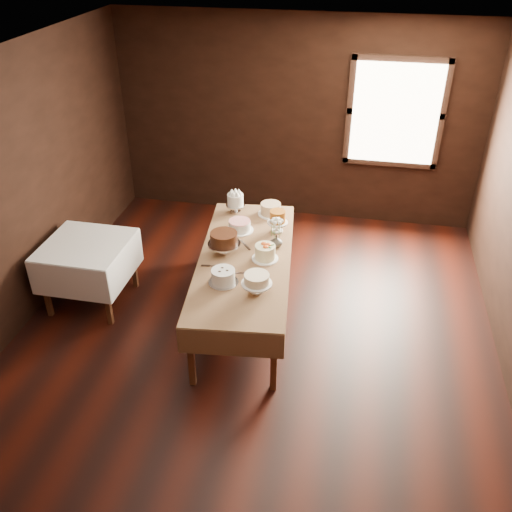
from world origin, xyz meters
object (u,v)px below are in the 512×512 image
object	(u,v)px
cake_caramel	(277,222)
cake_flowers	(265,253)
flower_vase	(276,241)
side_table	(86,251)
display_table	(245,261)
cake_swirl	(223,277)
cake_cream	(257,284)
cake_speckled	(271,209)
cake_server_e	(217,266)
cake_lattice	(240,226)
cake_server_a	(242,273)
cake_chocolate	(224,243)
cake_server_c	(243,243)
cake_server_b	(268,281)
cake_meringue	(235,204)
cake_server_d	(269,246)

from	to	relation	value
cake_caramel	cake_flowers	xyz separation A→B (m)	(-0.03, -0.61, -0.04)
flower_vase	side_table	bearing A→B (deg)	-170.14
display_table	cake_swirl	xyz separation A→B (m)	(-0.10, -0.51, 0.13)
cake_flowers	cake_cream	distance (m)	0.59
side_table	cake_speckled	world-z (taller)	cake_speckled
flower_vase	cake_server_e	bearing A→B (deg)	-137.02
display_table	cake_speckled	bearing A→B (deg)	84.15
cake_lattice	cake_server_a	size ratio (longest dim) A/B	1.35
cake_lattice	cake_chocolate	world-z (taller)	cake_chocolate
cake_lattice	cake_flowers	xyz separation A→B (m)	(0.39, -0.54, 0.02)
cake_server_e	flower_vase	bearing A→B (deg)	33.91
cake_flowers	cake_server_c	distance (m)	0.40
cake_caramel	cake_server_a	world-z (taller)	cake_caramel
cake_flowers	cake_server_b	world-z (taller)	cake_flowers
cake_server_a	cake_server_e	xyz separation A→B (m)	(-0.28, 0.08, 0.00)
cake_server_a	cake_caramel	bearing A→B (deg)	63.54
cake_chocolate	flower_vase	bearing A→B (deg)	22.73
cake_meringue	cake_cream	size ratio (longest dim) A/B	0.73
cake_swirl	cake_server_a	distance (m)	0.26
cake_speckled	cake_swirl	xyz separation A→B (m)	(-0.20, -1.51, 0.00)
cake_speckled	cake_cream	world-z (taller)	cake_cream
cake_flowers	cake_server_a	bearing A→B (deg)	-119.23
side_table	cake_server_b	distance (m)	2.11
cake_caramel	cake_chocolate	world-z (taller)	cake_caramel
cake_server_b	cake_server_d	size ratio (longest dim) A/B	1.00
cake_server_a	display_table	bearing A→B (deg)	84.22
cake_cream	cake_server_c	distance (m)	0.93
cake_meringue	cake_server_b	size ratio (longest dim) A/B	1.03
flower_vase	cake_server_b	bearing A→B (deg)	-87.37
cake_cream	cake_flowers	bearing A→B (deg)	92.74
cake_speckled	cake_server_a	xyz separation A→B (m)	(-0.06, -1.31, -0.06)
cake_server_d	flower_vase	world-z (taller)	flower_vase
cake_flowers	cake_server_b	bearing A→B (deg)	-75.09
cake_meringue	cake_cream	world-z (taller)	cake_meringue
cake_server_e	cake_speckled	bearing A→B (deg)	65.42
cake_caramel	flower_vase	size ratio (longest dim) A/B	1.94
cake_cream	cake_server_a	distance (m)	0.36
cake_flowers	cake_server_b	xyz separation A→B (m)	(0.10, -0.39, -0.07)
cake_meringue	cake_speckled	xyz separation A→B (m)	(0.42, 0.03, -0.04)
cake_lattice	cake_server_b	size ratio (longest dim) A/B	1.35
cake_swirl	cake_server_b	size ratio (longest dim) A/B	1.37
cake_caramel	cake_server_e	size ratio (longest dim) A/B	1.13
cake_server_e	side_table	bearing A→B (deg)	165.79
cake_meringue	cake_caramel	xyz separation A→B (m)	(0.57, -0.37, 0.00)
cake_server_c	cake_meringue	bearing A→B (deg)	-18.28
cake_caramel	cake_chocolate	xyz separation A→B (m)	(-0.48, -0.56, -0.00)
cake_server_c	cake_server_a	bearing A→B (deg)	153.69
cake_meringue	flower_vase	xyz separation A→B (m)	(0.62, -0.71, -0.04)
cake_caramel	cake_chocolate	size ratio (longest dim) A/B	0.71
cake_speckled	cake_server_e	world-z (taller)	cake_speckled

